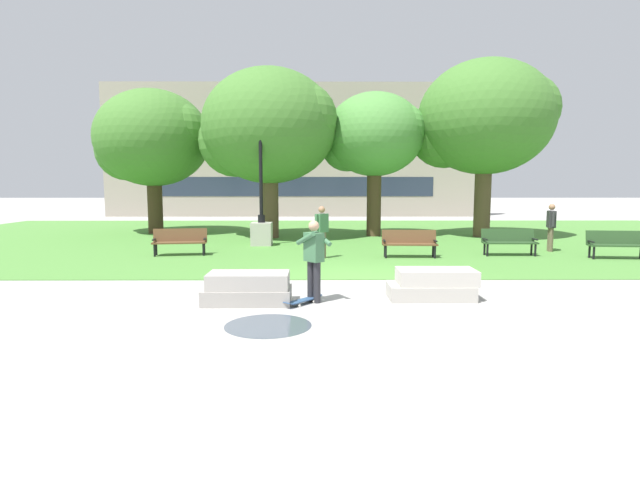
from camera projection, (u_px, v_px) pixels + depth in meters
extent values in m
plane|color=#A3A09B|center=(358.00, 280.00, 12.76)|extent=(140.00, 140.00, 0.00)
cube|color=#4C8438|center=(340.00, 237.00, 22.69)|extent=(40.00, 20.00, 0.02)
cube|color=#9E9991|center=(247.00, 295.00, 10.32)|extent=(1.80, 0.90, 0.32)
cube|color=#A6A098|center=(249.00, 280.00, 10.29)|extent=(1.66, 0.83, 0.32)
cube|color=#B2ADA3|center=(430.00, 291.00, 10.73)|extent=(1.80, 0.90, 0.32)
cube|color=#BBB6AB|center=(436.00, 277.00, 10.69)|extent=(1.66, 0.83, 0.32)
cylinder|color=#28282D|center=(317.00, 282.00, 10.32)|extent=(0.15, 0.15, 0.86)
cylinder|color=#28282D|center=(311.00, 281.00, 10.47)|extent=(0.15, 0.15, 0.86)
cube|color=#3D7047|center=(314.00, 247.00, 10.31)|extent=(0.44, 0.46, 0.60)
cylinder|color=#3D7047|center=(322.00, 238.00, 10.34)|extent=(0.43, 0.48, 0.32)
cylinder|color=#3D7047|center=(306.00, 238.00, 10.24)|extent=(0.43, 0.48, 0.32)
sphere|color=tan|center=(314.00, 226.00, 10.26)|extent=(0.22, 0.22, 0.22)
cube|color=#2D4C75|center=(303.00, 300.00, 10.22)|extent=(0.67, 0.74, 0.02)
cube|color=#2D4C75|center=(288.00, 303.00, 9.88)|extent=(0.23, 0.22, 0.06)
cube|color=#2D4C75|center=(317.00, 295.00, 10.56)|extent=(0.23, 0.22, 0.06)
cylinder|color=silver|center=(300.00, 306.00, 9.99)|extent=(0.06, 0.06, 0.06)
cylinder|color=silver|center=(292.00, 304.00, 10.13)|extent=(0.06, 0.06, 0.06)
cylinder|color=silver|center=(314.00, 302.00, 10.33)|extent=(0.06, 0.06, 0.06)
cylinder|color=silver|center=(306.00, 300.00, 10.47)|extent=(0.06, 0.06, 0.06)
cylinder|color=#47515B|center=(268.00, 325.00, 8.71)|extent=(1.53, 1.53, 0.01)
cube|color=brown|center=(410.00, 244.00, 16.44)|extent=(1.82, 0.52, 0.05)
cube|color=brown|center=(409.00, 237.00, 16.66)|extent=(1.80, 0.20, 0.46)
cube|color=black|center=(384.00, 241.00, 16.46)|extent=(0.08, 0.40, 0.04)
cube|color=black|center=(435.00, 241.00, 16.40)|extent=(0.08, 0.40, 0.04)
cylinder|color=black|center=(386.00, 252.00, 16.34)|extent=(0.07, 0.07, 0.41)
cylinder|color=black|center=(435.00, 252.00, 16.28)|extent=(0.07, 0.07, 0.41)
cylinder|color=black|center=(385.00, 251.00, 16.66)|extent=(0.07, 0.07, 0.41)
cylinder|color=black|center=(433.00, 251.00, 16.60)|extent=(0.07, 0.07, 0.41)
cube|color=brown|center=(180.00, 243.00, 16.91)|extent=(1.84, 0.68, 0.05)
cube|color=brown|center=(180.00, 235.00, 17.13)|extent=(1.80, 0.37, 0.46)
cube|color=black|center=(154.00, 240.00, 16.78)|extent=(0.11, 0.40, 0.04)
cube|color=black|center=(205.00, 239.00, 17.01)|extent=(0.11, 0.40, 0.04)
cylinder|color=black|center=(155.00, 251.00, 16.67)|extent=(0.07, 0.07, 0.41)
cylinder|color=black|center=(203.00, 250.00, 16.89)|extent=(0.07, 0.07, 0.41)
cylinder|color=black|center=(156.00, 249.00, 16.98)|extent=(0.07, 0.07, 0.41)
cylinder|color=black|center=(204.00, 248.00, 17.21)|extent=(0.07, 0.07, 0.41)
cube|color=#284723|center=(510.00, 243.00, 16.87)|extent=(1.81, 0.48, 0.05)
cube|color=#284723|center=(508.00, 235.00, 17.09)|extent=(1.80, 0.16, 0.46)
cube|color=black|center=(485.00, 239.00, 16.87)|extent=(0.07, 0.40, 0.04)
cube|color=black|center=(535.00, 239.00, 16.84)|extent=(0.07, 0.40, 0.04)
cylinder|color=black|center=(487.00, 250.00, 16.75)|extent=(0.07, 0.07, 0.41)
cylinder|color=black|center=(535.00, 250.00, 16.72)|extent=(0.07, 0.07, 0.41)
cylinder|color=black|center=(484.00, 249.00, 17.07)|extent=(0.07, 0.07, 0.41)
cylinder|color=black|center=(531.00, 249.00, 17.04)|extent=(0.07, 0.07, 0.41)
cube|color=#284723|center=(618.00, 246.00, 16.15)|extent=(1.83, 0.61, 0.05)
cube|color=#284723|center=(615.00, 238.00, 16.37)|extent=(1.80, 0.30, 0.46)
cube|color=black|center=(591.00, 242.00, 16.21)|extent=(0.10, 0.40, 0.04)
cylinder|color=black|center=(594.00, 253.00, 16.09)|extent=(0.07, 0.07, 0.41)
cylinder|color=black|center=(589.00, 252.00, 16.40)|extent=(0.07, 0.07, 0.41)
cube|color=#ADA89E|center=(262.00, 234.00, 19.74)|extent=(0.80, 0.80, 0.90)
cylinder|color=black|center=(261.00, 219.00, 19.67)|extent=(0.28, 0.28, 0.30)
cylinder|color=black|center=(261.00, 174.00, 19.47)|extent=(0.14, 0.14, 3.80)
cube|color=black|center=(260.00, 127.00, 19.26)|extent=(1.10, 0.08, 0.08)
ellipsoid|color=white|center=(246.00, 121.00, 19.23)|extent=(0.22, 0.22, 0.36)
cone|color=black|center=(246.00, 116.00, 19.21)|extent=(0.20, 0.20, 0.13)
ellipsoid|color=white|center=(274.00, 121.00, 19.24)|extent=(0.22, 0.22, 0.36)
cone|color=black|center=(274.00, 116.00, 19.22)|extent=(0.20, 0.20, 0.13)
cylinder|color=brown|center=(483.00, 196.00, 22.70)|extent=(0.74, 0.74, 3.73)
ellipsoid|color=#42752D|center=(485.00, 117.00, 22.30)|extent=(5.98, 5.98, 5.08)
sphere|color=#42752D|center=(445.00, 132.00, 22.96)|extent=(3.29, 3.29, 3.29)
sphere|color=#42752D|center=(525.00, 109.00, 21.68)|extent=(2.99, 2.99, 2.99)
cylinder|color=#4C3823|center=(374.00, 199.00, 23.07)|extent=(0.66, 0.66, 3.43)
ellipsoid|color=#4C893D|center=(375.00, 134.00, 22.74)|extent=(4.46, 4.46, 3.79)
sphere|color=#4C893D|center=(347.00, 145.00, 23.22)|extent=(2.45, 2.45, 2.45)
sphere|color=#4C893D|center=(401.00, 128.00, 22.27)|extent=(2.23, 2.23, 2.23)
cylinder|color=#42301E|center=(155.00, 201.00, 24.29)|extent=(0.71, 0.71, 3.11)
ellipsoid|color=#42752D|center=(153.00, 138.00, 23.95)|extent=(5.42, 5.42, 4.61)
sphere|color=#42752D|center=(126.00, 150.00, 24.54)|extent=(2.98, 2.98, 2.98)
sphere|color=#42752D|center=(178.00, 131.00, 23.38)|extent=(2.71, 2.71, 2.71)
cylinder|color=brown|center=(270.00, 201.00, 22.29)|extent=(0.74, 0.74, 3.31)
ellipsoid|color=#42752D|center=(269.00, 126.00, 21.91)|extent=(5.91, 5.91, 5.03)
sphere|color=#42752D|center=(235.00, 141.00, 22.56)|extent=(3.25, 3.25, 3.25)
sphere|color=#42752D|center=(303.00, 118.00, 21.30)|extent=(2.96, 2.96, 2.96)
cylinder|color=brown|center=(550.00, 239.00, 18.07)|extent=(0.15, 0.15, 0.86)
cylinder|color=brown|center=(551.00, 240.00, 17.87)|extent=(0.15, 0.15, 0.86)
cube|color=#2D2D30|center=(551.00, 219.00, 17.89)|extent=(0.31, 0.44, 0.60)
cylinder|color=#2D2D30|center=(549.00, 218.00, 18.14)|extent=(0.12, 0.13, 0.55)
cylinder|color=#2D2D30|center=(553.00, 219.00, 17.62)|extent=(0.12, 0.13, 0.55)
sphere|color=#9E7051|center=(552.00, 207.00, 17.84)|extent=(0.22, 0.22, 0.22)
cylinder|color=brown|center=(320.00, 246.00, 16.20)|extent=(0.15, 0.15, 0.86)
cylinder|color=brown|center=(324.00, 245.00, 16.35)|extent=(0.15, 0.15, 0.86)
cube|color=#3D7047|center=(322.00, 223.00, 16.19)|extent=(0.45, 0.45, 0.60)
cylinder|color=#3D7047|center=(316.00, 223.00, 16.01)|extent=(0.15, 0.15, 0.55)
cylinder|color=#3D7047|center=(327.00, 222.00, 16.37)|extent=(0.15, 0.15, 0.55)
sphere|color=#9E7051|center=(322.00, 210.00, 16.14)|extent=(0.22, 0.22, 0.22)
cube|color=gray|center=(292.00, 151.00, 36.53)|extent=(27.44, 1.00, 9.65)
cube|color=#232D3D|center=(292.00, 187.00, 36.32)|extent=(20.58, 0.03, 1.40)
cube|color=#232D3D|center=(292.00, 145.00, 35.98)|extent=(20.58, 0.03, 1.40)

